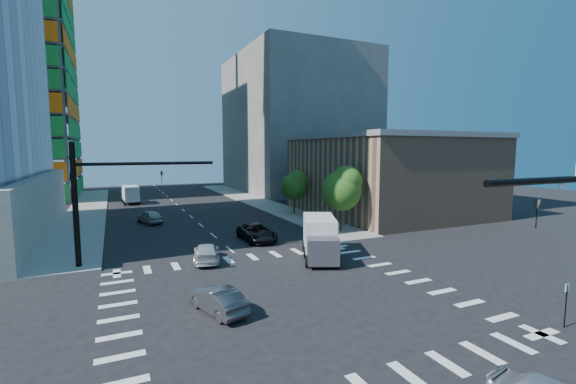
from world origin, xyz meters
TOP-DOWN VIEW (x-y plane):
  - ground at (0.00, 0.00)m, footprint 160.00×160.00m
  - road_markings at (0.00, 0.00)m, footprint 20.00×20.00m
  - sidewalk_ne at (12.50, 40.00)m, footprint 5.00×60.00m
  - sidewalk_nw at (-12.50, 40.00)m, footprint 5.00×60.00m
  - commercial_building at (25.00, 22.00)m, footprint 20.50×22.50m
  - bg_building_ne at (27.00, 55.00)m, footprint 24.00×30.00m
  - signal_mast_nw at (-10.00, 11.50)m, footprint 10.20×0.40m
  - tree_south at (12.63, 13.90)m, footprint 4.16×4.16m
  - tree_north at (12.93, 25.90)m, footprint 3.54×3.52m
  - no_parking_sign at (10.70, -9.00)m, footprint 0.30×0.06m
  - car_nb_far at (3.25, 14.21)m, footprint 2.61×5.65m
  - car_sb_near at (-2.63, 9.35)m, footprint 2.88×4.99m
  - car_sb_mid at (-5.21, 27.61)m, footprint 3.01×4.82m
  - car_sb_cross at (-4.19, -0.26)m, footprint 2.59×4.38m
  - box_truck_near at (5.74, 6.33)m, footprint 4.85×6.59m
  - box_truck_far at (-6.57, 46.76)m, footprint 2.70×5.61m

SIDE VIEW (x-z plane):
  - ground at x=0.00m, z-range 0.00..0.00m
  - road_markings at x=0.00m, z-range 0.00..0.01m
  - sidewalk_ne at x=12.50m, z-range 0.00..0.15m
  - sidewalk_nw at x=-12.50m, z-range 0.00..0.15m
  - car_sb_near at x=-2.63m, z-range 0.00..1.36m
  - car_sb_cross at x=-4.19m, z-range 0.00..1.37m
  - car_sb_mid at x=-5.21m, z-range 0.00..1.53m
  - car_nb_far at x=3.25m, z-range 0.00..1.57m
  - box_truck_far at x=-6.57m, z-range -0.16..2.70m
  - no_parking_sign at x=10.70m, z-range 0.28..2.48m
  - box_truck_near at x=5.74m, z-range -0.18..3.00m
  - tree_north at x=12.93m, z-range 1.10..6.88m
  - tree_south at x=12.63m, z-range 1.27..8.10m
  - commercial_building at x=25.00m, z-range 0.01..10.61m
  - signal_mast_nw at x=-10.00m, z-range 0.99..9.99m
  - bg_building_ne at x=27.00m, z-range 0.00..28.00m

